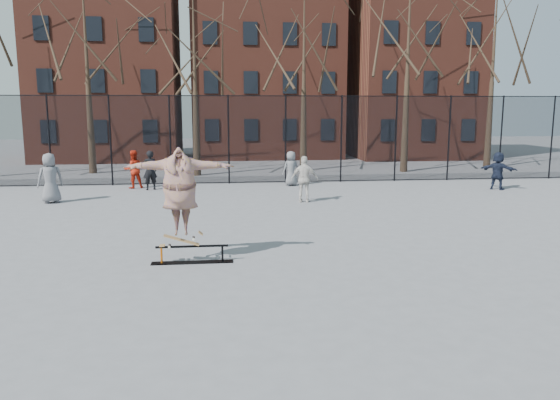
{
  "coord_description": "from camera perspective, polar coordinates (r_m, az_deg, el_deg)",
  "views": [
    {
      "loc": [
        -1.86,
        -11.86,
        3.47
      ],
      "look_at": [
        -0.36,
        1.5,
        1.17
      ],
      "focal_mm": 35.0,
      "sensor_mm": 36.0,
      "label": 1
    }
  ],
  "objects": [
    {
      "name": "skater",
      "position": [
        12.22,
        -10.39,
        0.2
      ],
      "size": [
        2.41,
        0.69,
        1.95
      ],
      "primitive_type": "imported",
      "rotation": [
        0.0,
        0.0,
        0.02
      ],
      "color": "#6B3584",
      "rests_on": "skateboard"
    },
    {
      "name": "fence",
      "position": [
        24.97,
        -2.19,
        6.46
      ],
      "size": [
        34.03,
        0.07,
        4.0
      ],
      "color": "black",
      "rests_on": "ground"
    },
    {
      "name": "bystander_navy",
      "position": [
        24.87,
        21.81,
        2.86
      ],
      "size": [
        1.44,
        1.33,
        1.61
      ],
      "primitive_type": "imported",
      "rotation": [
        0.0,
        0.0,
        2.43
      ],
      "color": "#191F32",
      "rests_on": "ground"
    },
    {
      "name": "bystander_white",
      "position": [
        20.0,
        2.58,
        2.18
      ],
      "size": [
        1.06,
        0.62,
        1.7
      ],
      "primitive_type": "imported",
      "rotation": [
        0.0,
        0.0,
        2.93
      ],
      "color": "silver",
      "rests_on": "ground"
    },
    {
      "name": "bystander_grey",
      "position": [
        21.52,
        -22.9,
        2.12
      ],
      "size": [
        1.06,
        0.93,
        1.83
      ],
      "primitive_type": "imported",
      "rotation": [
        0.0,
        0.0,
        3.63
      ],
      "color": "slate",
      "rests_on": "ground"
    },
    {
      "name": "bystander_black",
      "position": [
        23.64,
        -13.44,
        3.04
      ],
      "size": [
        0.71,
        0.59,
        1.66
      ],
      "primitive_type": "imported",
      "rotation": [
        0.0,
        0.0,
        3.5
      ],
      "color": "black",
      "rests_on": "ground"
    },
    {
      "name": "skateboard",
      "position": [
        12.43,
        -10.24,
        -4.47
      ],
      "size": [
        0.87,
        0.21,
        0.1
      ],
      "primitive_type": null,
      "color": "olive",
      "rests_on": "skate_rail"
    },
    {
      "name": "ground",
      "position": [
        12.5,
        2.4,
        -6.4
      ],
      "size": [
        100.0,
        100.0,
        0.0
      ],
      "primitive_type": "plane",
      "color": "slate"
    },
    {
      "name": "rowhouses",
      "position": [
        38.04,
        -2.6,
        13.61
      ],
      "size": [
        29.0,
        7.0,
        13.0
      ],
      "color": "#5B291D",
      "rests_on": "ground"
    },
    {
      "name": "tree_row",
      "position": [
        29.32,
        -3.38,
        17.31
      ],
      "size": [
        33.66,
        7.46,
        10.67
      ],
      "color": "black",
      "rests_on": "ground"
    },
    {
      "name": "bystander_red",
      "position": [
        24.29,
        -15.08,
        3.11
      ],
      "size": [
        0.97,
        0.87,
        1.63
      ],
      "primitive_type": "imported",
      "rotation": [
        0.0,
        0.0,
        3.52
      ],
      "color": "#B52210",
      "rests_on": "ground"
    },
    {
      "name": "skate_rail",
      "position": [
        12.49,
        -9.16,
        -5.78
      ],
      "size": [
        1.83,
        0.28,
        0.4
      ],
      "color": "black",
      "rests_on": "ground"
    },
    {
      "name": "bystander_extra",
      "position": [
        24.23,
        1.16,
        3.31
      ],
      "size": [
        0.86,
        0.69,
        1.54
      ],
      "primitive_type": "imported",
      "rotation": [
        0.0,
        0.0,
        3.45
      ],
      "color": "slate",
      "rests_on": "ground"
    }
  ]
}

